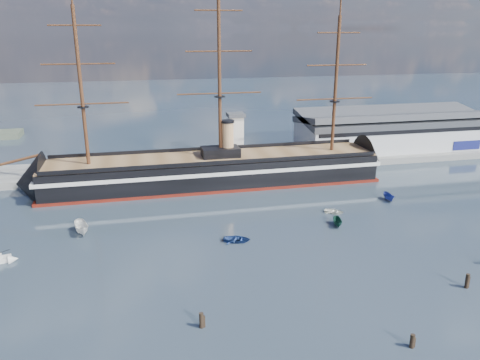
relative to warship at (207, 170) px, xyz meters
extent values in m
plane|color=#21313B|center=(7.73, -20.00, -4.04)|extent=(600.00, 600.00, 0.00)
cube|color=slate|center=(17.73, 16.00, -4.04)|extent=(180.00, 18.00, 2.00)
cube|color=#B7BABC|center=(65.73, 20.00, 2.96)|extent=(62.00, 20.00, 10.00)
cube|color=#3F4247|center=(65.73, 20.00, 8.56)|extent=(63.00, 21.00, 2.00)
cube|color=silver|center=(10.73, 13.00, 4.96)|extent=(4.00, 4.00, 14.00)
cube|color=#3F4247|center=(10.73, 13.00, 12.46)|extent=(5.00, 5.00, 1.00)
cube|color=black|center=(1.73, 0.00, -0.04)|extent=(88.04, 16.21, 7.00)
cube|color=silver|center=(1.73, 0.00, 1.16)|extent=(90.04, 16.46, 1.00)
cube|color=#5D160D|center=(1.73, 0.00, -3.69)|extent=(90.04, 16.42, 0.90)
cone|color=black|center=(-44.77, 0.00, -0.34)|extent=(14.04, 15.71, 15.68)
cone|color=black|center=(48.23, 0.00, -0.34)|extent=(11.04, 15.71, 15.68)
cube|color=brown|center=(1.73, 0.00, 3.56)|extent=(88.04, 14.93, 0.40)
cube|color=black|center=(3.73, 0.00, 4.96)|extent=(10.01, 6.02, 2.50)
cylinder|color=tan|center=(5.73, 0.00, 8.46)|extent=(3.20, 3.20, 9.00)
cylinder|color=#381E0F|center=(-50.27, 0.00, 4.96)|extent=(17.75, 0.74, 4.43)
cylinder|color=#381E0F|center=(-30.27, 0.00, 22.76)|extent=(0.90, 0.90, 38.00)
cylinder|color=#381E0F|center=(3.73, 0.00, 24.76)|extent=(0.90, 0.90, 42.00)
cylinder|color=#381E0F|center=(35.73, 0.00, 21.76)|extent=(0.90, 0.90, 36.00)
imported|color=silver|center=(-30.25, -26.06, -4.04)|extent=(8.17, 4.65, 3.09)
imported|color=navy|center=(0.23, -36.75, -4.04)|extent=(2.34, 3.62, 1.57)
imported|color=#11382B|center=(23.02, -33.90, -4.04)|extent=(5.65, 3.24, 2.13)
imported|color=white|center=(25.26, -26.85, -4.04)|extent=(2.44, 2.91, 1.29)
imported|color=navy|center=(41.82, -22.10, -4.04)|extent=(5.67, 2.53, 2.20)
cylinder|color=black|center=(-10.66, -63.17, -4.04)|extent=(0.64, 0.64, 3.07)
cylinder|color=black|center=(16.05, -73.62, -4.04)|extent=(0.64, 0.64, 2.68)
cylinder|color=black|center=(33.22, -62.05, -4.04)|extent=(0.64, 0.64, 3.24)
camera|label=1|loc=(-17.73, -119.73, 36.43)|focal=35.00mm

